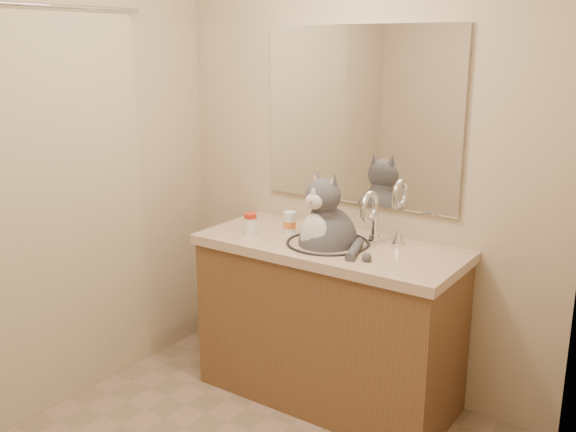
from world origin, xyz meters
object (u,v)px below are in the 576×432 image
at_px(cat, 327,239).
at_px(grey_canister, 290,226).
at_px(pill_bottle_redcap, 250,224).
at_px(pill_bottle_orange, 290,223).

xyz_separation_m(cat, grey_canister, (-0.26, 0.06, 0.01)).
relative_size(cat, grey_canister, 7.49).
height_order(cat, grey_canister, cat).
height_order(pill_bottle_redcap, pill_bottle_orange, pill_bottle_orange).
relative_size(pill_bottle_redcap, grey_canister, 1.44).
relative_size(cat, pill_bottle_orange, 5.09).
bearing_deg(pill_bottle_orange, grey_canister, -39.48).
bearing_deg(grey_canister, pill_bottle_redcap, -139.42).
distance_m(cat, grey_canister, 0.27).
bearing_deg(grey_canister, cat, -12.22).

